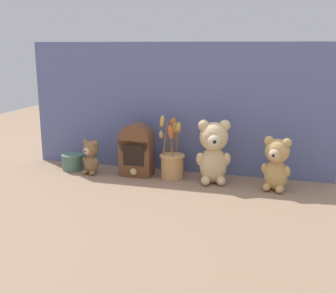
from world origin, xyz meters
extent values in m
plane|color=#8E7056|center=(0.00, 0.00, 0.00)|extent=(4.00, 4.00, 0.00)
cube|color=slate|center=(0.00, 0.17, 0.32)|extent=(1.52, 0.02, 0.63)
ellipsoid|color=#DBBC84|center=(0.21, 0.03, 0.08)|extent=(0.14, 0.13, 0.17)
sphere|color=#DBBC84|center=(0.21, 0.03, 0.22)|extent=(0.13, 0.13, 0.13)
sphere|color=beige|center=(0.22, -0.02, 0.21)|extent=(0.06, 0.06, 0.06)
sphere|color=black|center=(0.23, -0.05, 0.21)|extent=(0.02, 0.02, 0.02)
sphere|color=#DBBC84|center=(0.26, 0.04, 0.27)|extent=(0.05, 0.05, 0.05)
sphere|color=#DBBC84|center=(0.17, 0.02, 0.27)|extent=(0.05, 0.05, 0.05)
ellipsoid|color=#DBBC84|center=(0.27, 0.03, 0.11)|extent=(0.05, 0.06, 0.08)
ellipsoid|color=#DBBC84|center=(0.16, 0.00, 0.11)|extent=(0.05, 0.06, 0.08)
ellipsoid|color=#DBBC84|center=(0.25, 0.00, 0.02)|extent=(0.06, 0.08, 0.04)
ellipsoid|color=#DBBC84|center=(0.19, -0.02, 0.02)|extent=(0.06, 0.08, 0.04)
ellipsoid|color=tan|center=(0.49, 0.00, 0.07)|extent=(0.12, 0.10, 0.14)
sphere|color=tan|center=(0.49, 0.00, 0.18)|extent=(0.11, 0.11, 0.11)
sphere|color=#D1B289|center=(0.48, -0.04, 0.17)|extent=(0.05, 0.05, 0.05)
sphere|color=black|center=(0.48, -0.06, 0.17)|extent=(0.01, 0.01, 0.01)
sphere|color=tan|center=(0.53, -0.01, 0.22)|extent=(0.04, 0.04, 0.04)
sphere|color=tan|center=(0.46, 0.01, 0.22)|extent=(0.04, 0.04, 0.04)
ellipsoid|color=tan|center=(0.54, -0.02, 0.09)|extent=(0.04, 0.05, 0.06)
ellipsoid|color=tan|center=(0.44, 0.00, 0.09)|extent=(0.04, 0.05, 0.06)
ellipsoid|color=tan|center=(0.51, -0.04, 0.02)|extent=(0.05, 0.06, 0.03)
ellipsoid|color=tan|center=(0.46, -0.03, 0.02)|extent=(0.05, 0.06, 0.03)
ellipsoid|color=olive|center=(-0.38, 0.00, 0.05)|extent=(0.08, 0.07, 0.10)
sphere|color=olive|center=(-0.38, 0.00, 0.13)|extent=(0.08, 0.08, 0.08)
sphere|color=#D1B289|center=(-0.39, -0.03, 0.12)|extent=(0.04, 0.04, 0.04)
sphere|color=black|center=(-0.39, -0.04, 0.12)|extent=(0.01, 0.01, 0.01)
sphere|color=olive|center=(-0.36, -0.01, 0.16)|extent=(0.03, 0.03, 0.03)
sphere|color=olive|center=(-0.41, 0.00, 0.16)|extent=(0.03, 0.03, 0.03)
ellipsoid|color=olive|center=(-0.35, -0.01, 0.07)|extent=(0.03, 0.04, 0.04)
ellipsoid|color=olive|center=(-0.42, 0.00, 0.07)|extent=(0.03, 0.04, 0.04)
ellipsoid|color=olive|center=(-0.37, -0.03, 0.01)|extent=(0.03, 0.04, 0.02)
ellipsoid|color=olive|center=(-0.41, -0.02, 0.01)|extent=(0.03, 0.04, 0.02)
cylinder|color=tan|center=(0.01, 0.04, 0.06)|extent=(0.11, 0.11, 0.11)
torus|color=tan|center=(0.01, 0.04, 0.11)|extent=(0.12, 0.12, 0.01)
cylinder|color=olive|center=(0.00, 0.09, 0.19)|extent=(0.05, 0.02, 0.15)
ellipsoid|color=orange|center=(0.00, 0.11, 0.26)|extent=(0.04, 0.03, 0.04)
cylinder|color=olive|center=(0.02, 0.01, 0.17)|extent=(0.02, 0.01, 0.12)
ellipsoid|color=#C65B28|center=(0.02, 0.00, 0.23)|extent=(0.04, 0.03, 0.07)
cylinder|color=olive|center=(-0.02, 0.06, 0.19)|extent=(0.02, 0.04, 0.15)
ellipsoid|color=gold|center=(-0.04, 0.06, 0.27)|extent=(0.03, 0.04, 0.06)
cylinder|color=olive|center=(-0.02, 0.06, 0.19)|extent=(0.02, 0.04, 0.16)
ellipsoid|color=tan|center=(-0.04, 0.07, 0.27)|extent=(0.03, 0.04, 0.05)
cylinder|color=olive|center=(0.03, 0.06, 0.18)|extent=(0.02, 0.02, 0.13)
ellipsoid|color=gold|center=(0.04, 0.07, 0.24)|extent=(0.04, 0.04, 0.06)
cylinder|color=olive|center=(0.01, 0.08, 0.18)|extent=(0.04, 0.01, 0.12)
ellipsoid|color=gold|center=(0.01, 0.10, 0.24)|extent=(0.03, 0.02, 0.05)
cylinder|color=olive|center=(0.02, 0.08, 0.17)|extent=(0.03, 0.01, 0.11)
ellipsoid|color=gold|center=(0.02, 0.09, 0.23)|extent=(0.04, 0.03, 0.05)
cylinder|color=olive|center=(0.01, 0.09, 0.17)|extent=(0.05, 0.01, 0.11)
ellipsoid|color=orange|center=(0.01, 0.11, 0.23)|extent=(0.05, 0.03, 0.06)
cylinder|color=olive|center=(-0.02, 0.03, 0.16)|extent=(0.02, 0.03, 0.10)
ellipsoid|color=tan|center=(-0.04, 0.03, 0.21)|extent=(0.03, 0.03, 0.04)
cube|color=brown|center=(-0.16, 0.04, 0.09)|extent=(0.16, 0.10, 0.18)
cylinder|color=brown|center=(-0.16, 0.04, 0.18)|extent=(0.16, 0.10, 0.15)
cube|color=black|center=(-0.16, -0.01, 0.11)|extent=(0.10, 0.01, 0.10)
cylinder|color=#D6BC7A|center=(-0.16, -0.01, 0.03)|extent=(0.03, 0.01, 0.03)
cylinder|color=#47705B|center=(-0.51, 0.04, 0.03)|extent=(0.11, 0.11, 0.06)
cylinder|color=#47705B|center=(-0.51, 0.04, 0.07)|extent=(0.11, 0.11, 0.01)
camera|label=1|loc=(0.52, -1.81, 0.62)|focal=45.00mm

